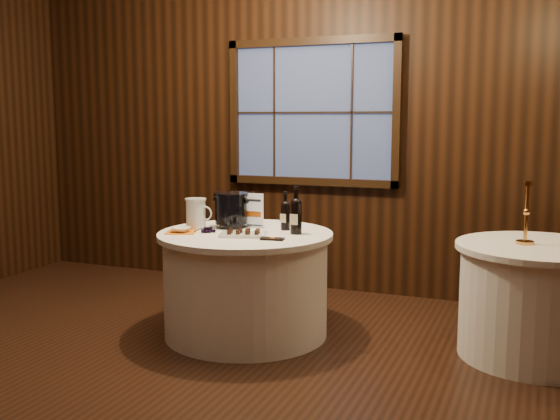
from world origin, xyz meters
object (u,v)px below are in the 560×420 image
at_px(sign_stand, 253,215).
at_px(port_bottle_right, 296,213).
at_px(ice_bucket, 231,209).
at_px(chocolate_plate, 244,233).
at_px(chocolate_box, 272,239).
at_px(main_table, 246,283).
at_px(port_bottle_left, 285,213).
at_px(side_table, 537,301).
at_px(grape_bunch, 207,230).
at_px(cracker_bowl, 181,230).
at_px(brass_candlestick, 526,221).
at_px(glass_pitcher, 196,213).

height_order(sign_stand, port_bottle_right, port_bottle_right).
distance_m(ice_bucket, chocolate_plate, 0.39).
bearing_deg(sign_stand, chocolate_box, -53.63).
distance_m(main_table, port_bottle_left, 0.60).
bearing_deg(port_bottle_left, main_table, -129.61).
bearing_deg(port_bottle_left, chocolate_box, -72.20).
distance_m(main_table, chocolate_plate, 0.43).
xyz_separation_m(side_table, chocolate_box, (-1.70, -0.50, 0.39)).
bearing_deg(chocolate_plate, port_bottle_left, 61.74).
bearing_deg(sign_stand, side_table, 0.10).
relative_size(ice_bucket, chocolate_plate, 0.71).
distance_m(chocolate_box, grape_bunch, 0.55).
bearing_deg(sign_stand, port_bottle_left, -7.60).
relative_size(grape_bunch, cracker_bowl, 1.22).
relative_size(sign_stand, ice_bucket, 1.01).
bearing_deg(ice_bucket, grape_bunch, -101.10).
height_order(main_table, cracker_bowl, cracker_bowl).
height_order(side_table, brass_candlestick, brass_candlestick).
bearing_deg(glass_pitcher, port_bottle_right, -0.01).
relative_size(main_table, side_table, 1.19).
xyz_separation_m(sign_stand, glass_pitcher, (-0.37, -0.22, 0.02)).
relative_size(side_table, grape_bunch, 6.34).
relative_size(chocolate_plate, cracker_bowl, 2.69).
xyz_separation_m(main_table, chocolate_plate, (0.05, -0.13, 0.40)).
distance_m(sign_stand, cracker_bowl, 0.58).
bearing_deg(side_table, grape_bunch, -169.17).
bearing_deg(grape_bunch, side_table, 10.83).
bearing_deg(chocolate_box, grape_bunch, 163.90).
relative_size(side_table, port_bottle_left, 3.74).
relative_size(main_table, sign_stand, 4.75).
xyz_separation_m(side_table, brass_candlestick, (-0.09, -0.01, 0.53)).
height_order(sign_stand, chocolate_box, sign_stand).
relative_size(glass_pitcher, brass_candlestick, 0.54).
relative_size(main_table, port_bottle_left, 4.43).
xyz_separation_m(side_table, ice_bucket, (-2.19, -0.15, 0.52)).
xyz_separation_m(port_bottle_left, brass_candlestick, (1.68, 0.08, 0.03)).
relative_size(sign_stand, port_bottle_right, 0.78).
bearing_deg(side_table, brass_candlestick, -174.05).
relative_size(ice_bucket, glass_pitcher, 1.16).
xyz_separation_m(grape_bunch, glass_pitcher, (-0.17, 0.14, 0.10)).
bearing_deg(glass_pitcher, chocolate_box, -21.49).
height_order(sign_stand, glass_pitcher, sign_stand).
bearing_deg(sign_stand, ice_bucket, -151.92).
xyz_separation_m(sign_stand, chocolate_box, (0.34, -0.43, -0.09)).
bearing_deg(sign_stand, grape_bunch, -120.77).
relative_size(ice_bucket, cracker_bowl, 1.92).
bearing_deg(cracker_bowl, port_bottle_right, 18.03).
bearing_deg(port_bottle_right, cracker_bowl, -159.23).
relative_size(side_table, glass_pitcher, 4.70).
relative_size(sign_stand, brass_candlestick, 0.64).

